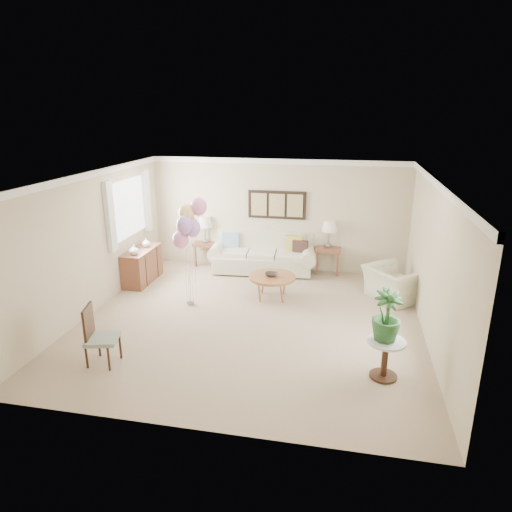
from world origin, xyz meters
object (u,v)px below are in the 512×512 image
at_px(sofa, 263,256).
at_px(accent_chair, 98,334).
at_px(balloon_cluster, 188,223).
at_px(armchair, 394,284).
at_px(coffee_table, 272,278).

height_order(sofa, accent_chair, sofa).
xyz_separation_m(sofa, balloon_cluster, (-1.00, -2.24, 1.28)).
bearing_deg(balloon_cluster, armchair, 15.34).
distance_m(sofa, coffee_table, 1.67).
distance_m(sofa, balloon_cluster, 2.77).
distance_m(armchair, accent_chair, 5.65).
bearing_deg(armchair, coffee_table, 61.33).
distance_m(coffee_table, accent_chair, 3.65).
bearing_deg(balloon_cluster, sofa, 66.03).
relative_size(coffee_table, armchair, 0.91).
height_order(armchair, accent_chair, accent_chair).
relative_size(sofa, armchair, 2.49).
relative_size(accent_chair, balloon_cluster, 0.43).
distance_m(sofa, accent_chair, 4.85).
xyz_separation_m(sofa, accent_chair, (-1.64, -4.57, 0.11)).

